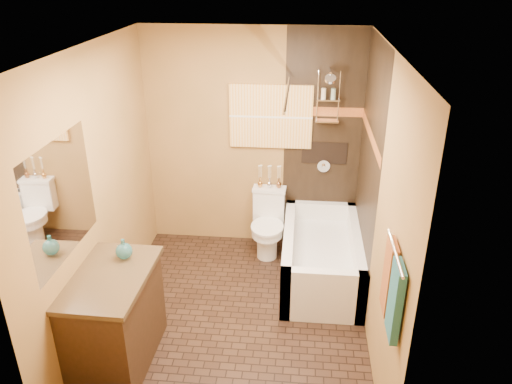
# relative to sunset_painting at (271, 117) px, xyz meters

# --- Properties ---
(floor) EXTENTS (3.00, 3.00, 0.00)m
(floor) POSITION_rel_sunset_painting_xyz_m (-0.20, -1.48, -1.55)
(floor) COLOR black
(floor) RESTS_ON ground
(wall_left) EXTENTS (0.02, 3.00, 2.50)m
(wall_left) POSITION_rel_sunset_painting_xyz_m (-1.40, -1.48, -0.30)
(wall_left) COLOR #AA7941
(wall_left) RESTS_ON floor
(wall_right) EXTENTS (0.02, 3.00, 2.50)m
(wall_right) POSITION_rel_sunset_painting_xyz_m (1.00, -1.48, -0.30)
(wall_right) COLOR #AA7941
(wall_right) RESTS_ON floor
(wall_back) EXTENTS (2.40, 0.02, 2.50)m
(wall_back) POSITION_rel_sunset_painting_xyz_m (-0.20, 0.02, -0.30)
(wall_back) COLOR #AA7941
(wall_back) RESTS_ON floor
(wall_front) EXTENTS (2.40, 0.02, 2.50)m
(wall_front) POSITION_rel_sunset_painting_xyz_m (-0.20, -2.98, -0.30)
(wall_front) COLOR #AA7941
(wall_front) RESTS_ON floor
(ceiling) EXTENTS (3.00, 3.00, 0.00)m
(ceiling) POSITION_rel_sunset_painting_xyz_m (-0.20, -1.48, 0.95)
(ceiling) COLOR silver
(ceiling) RESTS_ON wall_back
(alcove_tile_back) EXTENTS (0.85, 0.01, 2.50)m
(alcove_tile_back) POSITION_rel_sunset_painting_xyz_m (0.57, 0.01, -0.30)
(alcove_tile_back) COLOR black
(alcove_tile_back) RESTS_ON wall_back
(alcove_tile_right) EXTENTS (0.01, 1.50, 2.50)m
(alcove_tile_right) POSITION_rel_sunset_painting_xyz_m (0.99, -0.73, -0.30)
(alcove_tile_right) COLOR black
(alcove_tile_right) RESTS_ON wall_right
(mosaic_band_back) EXTENTS (0.85, 0.01, 0.10)m
(mosaic_band_back) POSITION_rel_sunset_painting_xyz_m (0.57, 0.00, 0.07)
(mosaic_band_back) COLOR #9B3F1C
(mosaic_band_back) RESTS_ON alcove_tile_back
(mosaic_band_right) EXTENTS (0.01, 1.50, 0.10)m
(mosaic_band_right) POSITION_rel_sunset_painting_xyz_m (0.98, -0.73, 0.07)
(mosaic_band_right) COLOR #9B3F1C
(mosaic_band_right) RESTS_ON alcove_tile_right
(alcove_niche) EXTENTS (0.50, 0.01, 0.25)m
(alcove_niche) POSITION_rel_sunset_painting_xyz_m (0.60, 0.01, -0.40)
(alcove_niche) COLOR black
(alcove_niche) RESTS_ON alcove_tile_back
(shower_fixtures) EXTENTS (0.24, 0.33, 1.16)m
(shower_fixtures) POSITION_rel_sunset_painting_xyz_m (0.60, -0.10, 0.12)
(shower_fixtures) COLOR silver
(shower_fixtures) RESTS_ON floor
(curtain_rod) EXTENTS (0.03, 1.55, 0.03)m
(curtain_rod) POSITION_rel_sunset_painting_xyz_m (0.20, -0.73, 0.47)
(curtain_rod) COLOR silver
(curtain_rod) RESTS_ON wall_back
(towel_bar) EXTENTS (0.02, 0.55, 0.02)m
(towel_bar) POSITION_rel_sunset_painting_xyz_m (0.95, -2.53, -0.10)
(towel_bar) COLOR silver
(towel_bar) RESTS_ON wall_right
(towel_teal) EXTENTS (0.05, 0.22, 0.52)m
(towel_teal) POSITION_rel_sunset_painting_xyz_m (0.96, -2.66, -0.37)
(towel_teal) COLOR #1C505F
(towel_teal) RESTS_ON towel_bar
(towel_rust) EXTENTS (0.05, 0.22, 0.52)m
(towel_rust) POSITION_rel_sunset_painting_xyz_m (0.96, -2.40, -0.37)
(towel_rust) COLOR brown
(towel_rust) RESTS_ON towel_bar
(sunset_painting) EXTENTS (0.90, 0.04, 0.70)m
(sunset_painting) POSITION_rel_sunset_painting_xyz_m (0.00, 0.00, 0.00)
(sunset_painting) COLOR gold
(sunset_painting) RESTS_ON wall_back
(vanity_mirror) EXTENTS (0.01, 1.00, 0.90)m
(vanity_mirror) POSITION_rel_sunset_painting_xyz_m (-1.39, -2.10, -0.05)
(vanity_mirror) COLOR white
(vanity_mirror) RESTS_ON wall_left
(bathtub) EXTENTS (0.80, 1.50, 0.55)m
(bathtub) POSITION_rel_sunset_painting_xyz_m (0.60, -0.73, -1.33)
(bathtub) COLOR white
(bathtub) RESTS_ON floor
(toilet) EXTENTS (0.38, 0.56, 0.74)m
(toilet) POSITION_rel_sunset_painting_xyz_m (0.00, -0.25, -1.17)
(toilet) COLOR white
(toilet) RESTS_ON floor
(vanity) EXTENTS (0.61, 0.98, 0.85)m
(vanity) POSITION_rel_sunset_painting_xyz_m (-1.12, -2.10, -1.12)
(vanity) COLOR black
(vanity) RESTS_ON floor
(teal_bottle) EXTENTS (0.18, 0.18, 0.22)m
(teal_bottle) POSITION_rel_sunset_painting_xyz_m (-1.07, -1.84, -0.61)
(teal_bottle) COLOR #24696D
(teal_bottle) RESTS_ON vanity
(bud_vases) EXTENTS (0.27, 0.06, 0.26)m
(bud_vases) POSITION_rel_sunset_painting_xyz_m (0.00, -0.09, -0.66)
(bud_vases) COLOR #C98D3E
(bud_vases) RESTS_ON toilet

